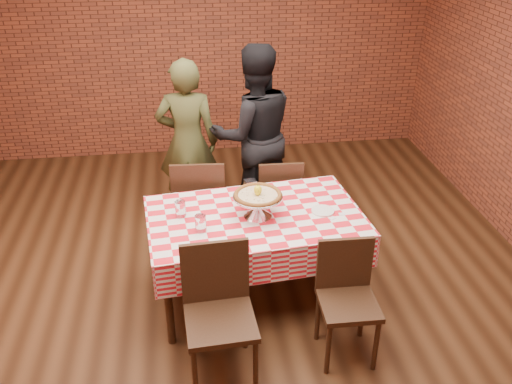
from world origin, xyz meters
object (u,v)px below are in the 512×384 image
(chair_near_left, at_px, (220,319))
(chair_far_right, at_px, (278,198))
(pizza, at_px, (258,195))
(water_glass_right, at_px, (180,209))
(table, at_px, (255,256))
(diner_black, at_px, (254,135))
(diner_olive, at_px, (188,142))
(condiment_caddy, at_px, (250,187))
(chair_far_left, at_px, (200,201))
(chair_near_right, at_px, (348,306))
(water_glass_left, at_px, (201,223))
(pizza_stand, at_px, (258,206))

(chair_near_left, bearing_deg, chair_far_right, 64.55)
(pizza, height_order, water_glass_right, pizza)
(pizza, height_order, chair_near_left, pizza)
(table, bearing_deg, water_glass_right, 174.31)
(diner_black, bearing_deg, chair_far_right, 100.88)
(diner_olive, bearing_deg, water_glass_right, 92.93)
(condiment_caddy, bearing_deg, water_glass_right, -164.57)
(pizza, xyz_separation_m, diner_black, (0.14, 1.30, -0.06))
(chair_near_left, xyz_separation_m, diner_olive, (-0.14, 2.14, 0.35))
(chair_far_left, bearing_deg, chair_far_right, -173.96)
(water_glass_right, bearing_deg, chair_near_right, -36.19)
(water_glass_left, xyz_separation_m, chair_far_left, (0.02, 0.95, -0.35))
(water_glass_right, relative_size, diner_black, 0.07)
(condiment_caddy, distance_m, chair_far_left, 0.70)
(pizza, height_order, diner_black, diner_black)
(condiment_caddy, height_order, diner_black, diner_black)
(water_glass_left, bearing_deg, table, 22.27)
(water_glass_left, bearing_deg, diner_olive, 92.05)
(pizza, relative_size, chair_near_right, 0.41)
(chair_near_left, bearing_deg, chair_far_left, 89.06)
(pizza_stand, height_order, water_glass_right, pizza_stand)
(chair_near_right, height_order, diner_black, diner_black)
(water_glass_left, distance_m, chair_far_right, 1.28)
(water_glass_right, bearing_deg, table, -5.69)
(chair_near_left, relative_size, chair_far_left, 1.00)
(water_glass_left, relative_size, diner_black, 0.07)
(water_glass_right, height_order, chair_far_left, chair_far_left)
(pizza, bearing_deg, chair_near_left, -114.30)
(condiment_caddy, xyz_separation_m, chair_far_right, (0.32, 0.48, -0.39))
(pizza_stand, distance_m, pizza, 0.09)
(water_glass_left, height_order, chair_near_left, chair_near_left)
(pizza_stand, relative_size, chair_far_right, 0.44)
(table, xyz_separation_m, pizza, (0.02, -0.01, 0.56))
(water_glass_left, xyz_separation_m, diner_olive, (-0.05, 1.51, -0.01))
(diner_black, bearing_deg, chair_near_left, 69.43)
(chair_near_left, xyz_separation_m, diner_black, (0.50, 2.09, 0.41))
(chair_near_left, bearing_deg, water_glass_left, 94.23)
(chair_near_left, bearing_deg, diner_black, 73.43)
(diner_black, bearing_deg, pizza_stand, 76.61)
(table, bearing_deg, pizza, -33.29)
(chair_near_left, bearing_deg, chair_near_right, 0.22)
(water_glass_left, height_order, chair_far_right, water_glass_left)
(table, bearing_deg, water_glass_left, -157.73)
(pizza_stand, bearing_deg, table, 146.71)
(pizza_stand, distance_m, chair_far_left, 0.97)
(chair_far_left, bearing_deg, water_glass_right, 81.34)
(table, xyz_separation_m, chair_far_left, (-0.40, 0.78, 0.09))
(condiment_caddy, bearing_deg, diner_olive, 105.23)
(pizza_stand, bearing_deg, chair_far_left, 117.88)
(chair_near_right, bearing_deg, chair_near_left, -175.30)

